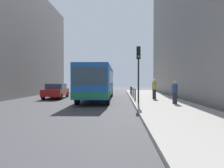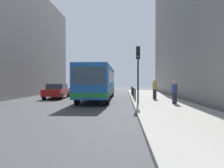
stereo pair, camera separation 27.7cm
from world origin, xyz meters
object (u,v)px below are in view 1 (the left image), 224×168
object	(u,v)px
bus	(98,81)
bollard_farthest	(131,90)
pedestrian_mid_sidewalk	(154,89)
bollard_mid	(133,93)
pedestrian_near_signal	(175,93)
bollard_far	(132,91)
traffic_light	(138,64)
bollard_near	(135,95)
car_beside_bus	(56,91)

from	to	relation	value
bus	bollard_farthest	world-z (taller)	bus
bollard_farthest	pedestrian_mid_sidewalk	size ratio (longest dim) A/B	0.54
bollard_mid	pedestrian_near_signal	distance (m)	5.61
bollard_far	pedestrian_near_signal	world-z (taller)	pedestrian_near_signal
traffic_light	bollard_far	distance (m)	7.75
bollard_near	bollard_mid	bearing A→B (deg)	90.00
bus	bollard_far	world-z (taller)	bus
bollard_mid	bollard_far	bearing A→B (deg)	90.00
bus	bollard_farthest	xyz separation A→B (m)	(3.31, 6.00, -1.10)
bollard_near	pedestrian_near_signal	world-z (taller)	pedestrian_near_signal
car_beside_bus	bollard_farthest	bearing A→B (deg)	-152.44
bollard_mid	pedestrian_near_signal	xyz separation A→B (m)	(2.65, -4.93, 0.31)
bus	pedestrian_near_signal	xyz separation A→B (m)	(5.96, -4.27, -0.79)
pedestrian_mid_sidewalk	car_beside_bus	bearing A→B (deg)	139.41
bus	pedestrian_near_signal	bearing A→B (deg)	143.70
car_beside_bus	pedestrian_near_signal	bearing A→B (deg)	147.77
bus	pedestrian_near_signal	distance (m)	7.37
bus	bollard_farthest	distance (m)	6.94
bollard_near	pedestrian_mid_sidewalk	bearing A→B (deg)	40.22
pedestrian_mid_sidewalk	pedestrian_near_signal	bearing A→B (deg)	-107.83
traffic_light	bollard_farthest	distance (m)	10.32
pedestrian_near_signal	bollard_farthest	bearing A→B (deg)	-6.49
bollard_mid	bollard_far	distance (m)	2.67
bollard_farthest	pedestrian_mid_sidewalk	world-z (taller)	pedestrian_mid_sidewalk
bollard_near	pedestrian_near_signal	xyz separation A→B (m)	(2.65, -2.26, 0.31)
bollard_farthest	pedestrian_mid_sidewalk	bearing A→B (deg)	-74.25
bollard_near	pedestrian_mid_sidewalk	world-z (taller)	pedestrian_mid_sidewalk
car_beside_bus	bollard_far	world-z (taller)	car_beside_bus
bollard_mid	pedestrian_mid_sidewalk	size ratio (longest dim) A/B	0.54
car_beside_bus	bollard_far	size ratio (longest dim) A/B	4.75
bollard_near	bollard_farthest	size ratio (longest dim) A/B	1.00
bus	bollard_far	xyz separation A→B (m)	(3.31, 3.33, -1.10)
bollard_mid	bollard_farthest	size ratio (longest dim) A/B	1.00
bollard_far	bollard_farthest	size ratio (longest dim) A/B	1.00
bollard_mid	traffic_light	bearing A→B (deg)	-88.78
pedestrian_near_signal	pedestrian_mid_sidewalk	world-z (taller)	pedestrian_mid_sidewalk
bollard_mid	bollard_far	world-z (taller)	same
car_beside_bus	pedestrian_near_signal	size ratio (longest dim) A/B	2.85
bus	traffic_light	xyz separation A→B (m)	(3.41, -4.05, 1.28)
bollard_far	pedestrian_mid_sidewalk	distance (m)	4.23
bollard_mid	pedestrian_near_signal	bearing A→B (deg)	-61.73
bollard_mid	bollard_near	bearing A→B (deg)	-90.00
car_beside_bus	traffic_light	size ratio (longest dim) A/B	1.10
car_beside_bus	bollard_mid	xyz separation A→B (m)	(7.68, -0.63, -0.16)
bollard_near	pedestrian_mid_sidewalk	size ratio (longest dim) A/B	0.54
bollard_mid	pedestrian_mid_sidewalk	xyz separation A→B (m)	(1.82, -1.13, 0.41)
bus	bollard_near	xyz separation A→B (m)	(3.31, -2.01, -1.10)
traffic_light	bollard_near	bearing A→B (deg)	92.81
bus	bollard_mid	bearing A→B (deg)	-169.40
bollard_near	bollard_mid	world-z (taller)	same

